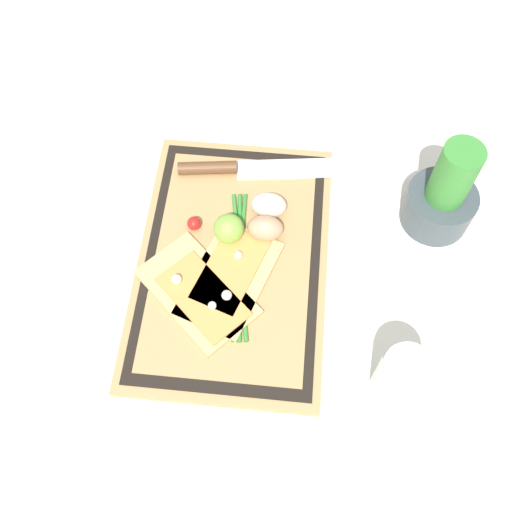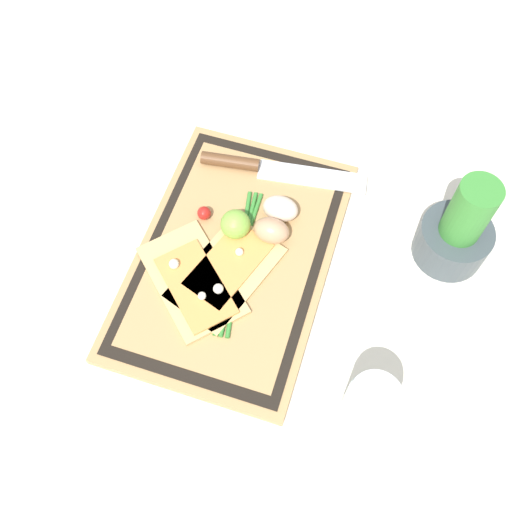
# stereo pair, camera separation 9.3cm
# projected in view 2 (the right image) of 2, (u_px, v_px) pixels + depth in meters

# --- Properties ---
(ground_plane) EXTENTS (6.00, 6.00, 0.00)m
(ground_plane) POSITION_uv_depth(u_px,v_px,m) (234.00, 260.00, 0.97)
(ground_plane) COLOR silver
(cutting_board) EXTENTS (0.46, 0.30, 0.02)m
(cutting_board) POSITION_uv_depth(u_px,v_px,m) (234.00, 258.00, 0.96)
(cutting_board) COLOR tan
(cutting_board) RESTS_ON ground_plane
(pizza_slice_near) EXTENTS (0.21, 0.21, 0.02)m
(pizza_slice_near) POSITION_uv_depth(u_px,v_px,m) (192.00, 281.00, 0.93)
(pizza_slice_near) COLOR tan
(pizza_slice_near) RESTS_ON cutting_board
(pizza_slice_far) EXTENTS (0.21, 0.16, 0.02)m
(pizza_slice_far) POSITION_uv_depth(u_px,v_px,m) (226.00, 271.00, 0.93)
(pizza_slice_far) COLOR tan
(pizza_slice_far) RESTS_ON cutting_board
(knife) EXTENTS (0.07, 0.29, 0.02)m
(knife) POSITION_uv_depth(u_px,v_px,m) (256.00, 166.00, 1.02)
(knife) COLOR silver
(knife) RESTS_ON cutting_board
(egg_brown) EXTENTS (0.04, 0.06, 0.04)m
(egg_brown) POSITION_uv_depth(u_px,v_px,m) (271.00, 230.00, 0.95)
(egg_brown) COLOR tan
(egg_brown) RESTS_ON cutting_board
(egg_pink) EXTENTS (0.04, 0.06, 0.04)m
(egg_pink) POSITION_uv_depth(u_px,v_px,m) (280.00, 209.00, 0.97)
(egg_pink) COLOR beige
(egg_pink) RESTS_ON cutting_board
(lime) EXTENTS (0.05, 0.05, 0.05)m
(lime) POSITION_uv_depth(u_px,v_px,m) (235.00, 224.00, 0.95)
(lime) COLOR #7FB742
(lime) RESTS_ON cutting_board
(cherry_tomato_red) EXTENTS (0.02, 0.02, 0.02)m
(cherry_tomato_red) POSITION_uv_depth(u_px,v_px,m) (204.00, 213.00, 0.98)
(cherry_tomato_red) COLOR red
(cherry_tomato_red) RESTS_ON cutting_board
(scallion_bunch) EXTENTS (0.26, 0.06, 0.01)m
(scallion_bunch) POSITION_uv_depth(u_px,v_px,m) (239.00, 260.00, 0.94)
(scallion_bunch) COLOR #388433
(scallion_bunch) RESTS_ON cutting_board
(herb_pot) EXTENTS (0.11, 0.11, 0.18)m
(herb_pot) POSITION_uv_depth(u_px,v_px,m) (458.00, 232.00, 0.92)
(herb_pot) COLOR #3D474C
(herb_pot) RESTS_ON ground_plane
(sauce_jar) EXTENTS (0.07, 0.07, 0.10)m
(sauce_jar) POSITION_uv_depth(u_px,v_px,m) (369.00, 408.00, 0.81)
(sauce_jar) COLOR silver
(sauce_jar) RESTS_ON ground_plane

